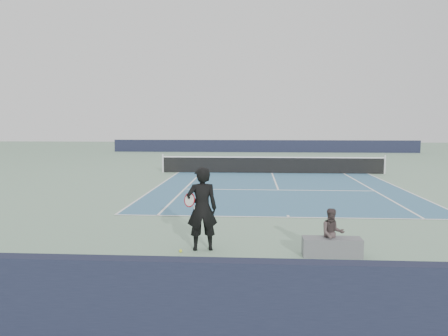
# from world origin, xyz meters

# --- Properties ---
(ground) EXTENTS (80.00, 80.00, 0.00)m
(ground) POSITION_xyz_m (0.00, 0.00, 0.00)
(ground) COLOR gray
(court_surface) EXTENTS (10.97, 23.77, 0.01)m
(court_surface) POSITION_xyz_m (0.00, 0.00, 0.01)
(court_surface) COLOR #396787
(court_surface) RESTS_ON ground
(tennis_net) EXTENTS (12.90, 0.10, 1.07)m
(tennis_net) POSITION_xyz_m (0.00, 0.00, 0.50)
(tennis_net) COLOR silver
(tennis_net) RESTS_ON ground
(windscreen_far) EXTENTS (30.00, 0.25, 1.20)m
(windscreen_far) POSITION_xyz_m (0.00, 17.88, 0.60)
(windscreen_far) COLOR black
(windscreen_far) RESTS_ON ground
(windscreen_near) EXTENTS (30.00, 0.25, 1.20)m
(windscreen_near) POSITION_xyz_m (0.00, -19.88, 0.60)
(windscreen_near) COLOR black
(windscreen_near) RESTS_ON ground
(tennis_player) EXTENTS (0.86, 0.65, 1.94)m
(tennis_player) POSITION_xyz_m (-2.28, -15.45, 0.97)
(tennis_player) COLOR black
(tennis_player) RESTS_ON ground
(tennis_ball) EXTENTS (0.07, 0.07, 0.07)m
(tennis_ball) POSITION_xyz_m (-2.75, -15.69, 0.04)
(tennis_ball) COLOR #CCD72C
(tennis_ball) RESTS_ON ground
(spectator_bench) EXTENTS (1.30, 0.47, 1.10)m
(spectator_bench) POSITION_xyz_m (0.63, -15.74, 0.37)
(spectator_bench) COLOR #5E5F63
(spectator_bench) RESTS_ON ground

